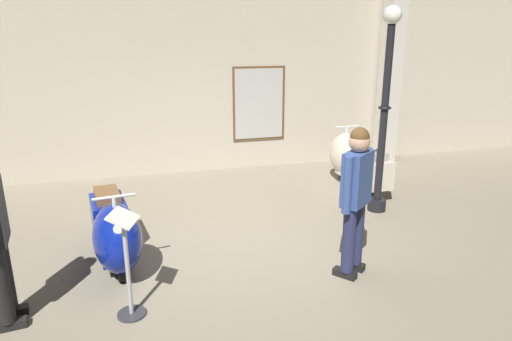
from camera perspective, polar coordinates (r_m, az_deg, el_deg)
name	(u,v)px	position (r m, az deg, el deg)	size (l,w,h in m)	color
ground_plane	(234,246)	(5.90, -2.87, -9.61)	(60.00, 60.00, 0.00)	gray
showroom_back_wall	(198,73)	(8.89, -7.42, 12.24)	(18.00, 0.63, 3.88)	#BCB29E
scooter_0	(115,232)	(5.45, -17.61, -7.47)	(0.69, 1.68, 1.00)	black
scooter_1	(353,160)	(8.24, 12.34, 1.31)	(0.56, 1.72, 1.05)	black
lamppost	(385,109)	(6.88, 16.11, 7.55)	(0.28, 0.28, 3.04)	black
visitor_0	(356,192)	(4.99, 12.65, -2.73)	(0.47, 0.43, 1.71)	black
info_stanchion	(128,274)	(4.52, -16.02, -12.57)	(0.32, 0.38, 1.09)	#333338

